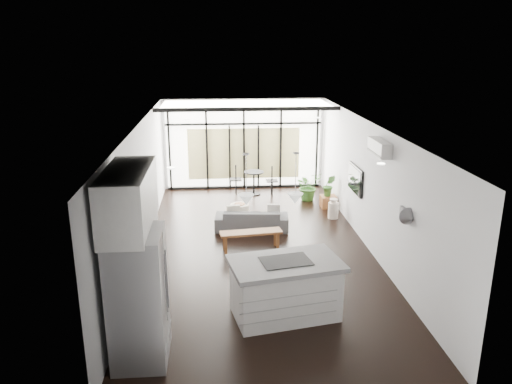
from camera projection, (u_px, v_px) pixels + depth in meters
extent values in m
cube|color=black|center=(257.00, 249.00, 11.22)|extent=(5.00, 10.00, 0.00)
cube|color=white|center=(257.00, 125.00, 10.40)|extent=(5.00, 10.00, 0.00)
cube|color=silver|center=(140.00, 192.00, 10.62)|extent=(0.02, 10.00, 2.80)
cube|color=silver|center=(370.00, 187.00, 11.01)|extent=(0.02, 10.00, 2.80)
cube|color=silver|center=(244.00, 144.00, 15.58)|extent=(5.00, 0.02, 2.80)
cube|color=silver|center=(292.00, 307.00, 6.04)|extent=(5.00, 0.02, 2.80)
cube|color=black|center=(244.00, 145.00, 15.47)|extent=(5.00, 0.20, 2.80)
cube|color=white|center=(245.00, 104.00, 14.23)|extent=(4.70, 1.90, 0.06)
cube|color=#F4E49B|center=(244.00, 154.00, 15.62)|extent=(3.50, 0.02, 1.60)
cube|color=white|center=(285.00, 288.00, 8.38)|extent=(2.00, 1.41, 1.00)
cube|color=black|center=(286.00, 261.00, 8.23)|extent=(0.90, 0.69, 0.01)
cube|color=#9C9DA1|center=(138.00, 297.00, 7.10)|extent=(0.76, 0.96, 1.97)
cube|color=white|center=(138.00, 261.00, 7.80)|extent=(0.62, 0.65, 2.39)
cube|color=white|center=(128.00, 199.00, 7.03)|extent=(0.62, 1.75, 0.86)
cone|color=white|center=(246.00, 200.00, 8.07)|extent=(0.26, 0.26, 0.18)
cone|color=white|center=(295.00, 199.00, 8.14)|extent=(0.26, 0.26, 0.18)
imported|color=#49494C|center=(252.00, 216.00, 12.29)|extent=(1.84, 0.69, 0.70)
cube|color=brown|center=(251.00, 241.00, 11.11)|extent=(1.41, 0.50, 0.44)
cylinder|color=beige|center=(240.00, 211.00, 13.11)|extent=(0.59, 0.59, 0.39)
cube|color=brown|center=(328.00, 201.00, 14.01)|extent=(0.43, 0.43, 0.32)
imported|color=#346825|center=(308.00, 189.00, 14.60)|extent=(1.02, 1.06, 0.65)
imported|color=#346825|center=(329.00, 191.00, 13.92)|extent=(0.41, 0.65, 0.27)
cylinder|color=beige|center=(333.00, 208.00, 13.10)|extent=(0.30, 0.30, 0.53)
cube|color=black|center=(254.00, 182.00, 15.10)|extent=(1.69, 0.96, 0.76)
cube|color=black|center=(355.00, 179.00, 11.99)|extent=(0.05, 1.10, 0.65)
cube|color=silver|center=(379.00, 148.00, 9.93)|extent=(0.22, 0.90, 0.30)
cube|color=black|center=(138.00, 192.00, 10.10)|extent=(0.04, 0.70, 0.90)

